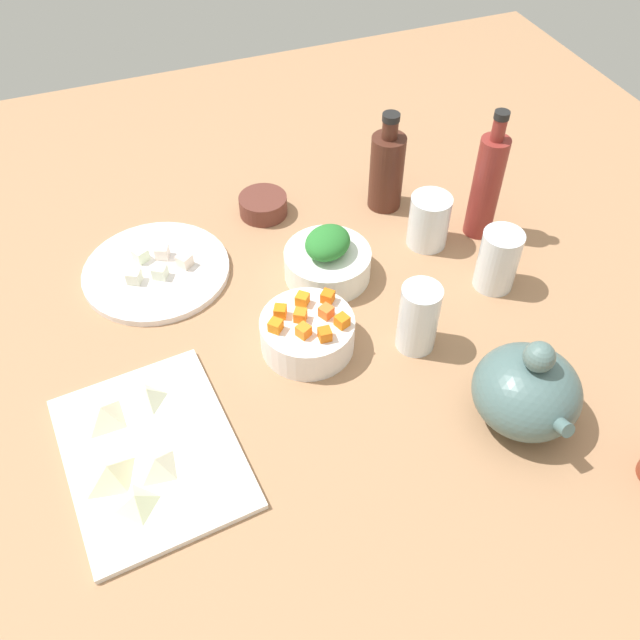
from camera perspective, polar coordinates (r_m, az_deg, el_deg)
tabletop at (r=105.91cm, az=0.00°, el=-2.39°), size 190.00×190.00×3.00cm
cutting_board at (r=95.20cm, az=-14.13°, el=-10.81°), size 30.74×24.68×1.00cm
plate_tofu at (r=118.49cm, az=-13.72°, el=4.08°), size 24.93×24.93×1.20cm
bowl_greens at (r=113.53cm, az=0.64°, el=4.79°), size 14.63×14.63×5.11cm
bowl_carrots at (r=102.21cm, az=-1.07°, el=-1.15°), size 14.42×14.42×5.56cm
bowl_small_side at (r=127.46cm, az=-4.85°, el=9.69°), size 8.98×8.98×3.65cm
teapot at (r=95.73cm, az=17.17°, el=-5.75°), size 16.46×14.69×15.06cm
bottle_1 at (r=126.23cm, az=5.68°, el=12.60°), size 6.27×6.27×19.10cm
bottle_2 at (r=121.23cm, az=13.96°, el=11.07°), size 5.02×5.02×24.14cm
drinking_glass_0 at (r=101.29cm, az=8.35°, el=0.19°), size 6.08×6.08×11.68cm
drinking_glass_1 at (r=120.11cm, az=9.23°, el=8.31°), size 7.18×7.18×9.67cm
drinking_glass_2 at (r=113.81cm, az=14.89°, el=4.94°), size 6.67×6.67×10.78cm
carrot_cube_0 at (r=97.17cm, az=0.41°, el=-1.22°), size 1.93×1.93×1.80cm
carrot_cube_1 at (r=97.65cm, az=-1.41°, el=-0.92°), size 2.42×2.42×1.80cm
carrot_cube_2 at (r=100.42cm, az=-3.40°, el=0.73°), size 2.43×2.43×1.80cm
carrot_cube_3 at (r=98.98cm, az=1.89°, el=-0.08°), size 2.32×2.32×1.80cm
carrot_cube_4 at (r=102.06cm, az=-1.51°, el=1.77°), size 2.54×2.54×1.80cm
carrot_cube_5 at (r=102.41cm, az=0.65°, el=1.99°), size 2.55×2.55×1.80cm
carrot_cube_6 at (r=100.22cm, az=0.53°, el=0.71°), size 2.43×2.43×1.80cm
carrot_cube_7 at (r=98.52cm, az=-3.80°, el=-0.47°), size 2.55×2.55×1.80cm
carrot_cube_8 at (r=99.73cm, az=-1.68°, el=0.39°), size 2.48×2.48×1.80cm
chopped_greens_mound at (r=110.40cm, az=0.66°, el=6.59°), size 10.82×11.03×4.34cm
tofu_cube_0 at (r=115.85cm, az=-15.52°, el=3.58°), size 2.97×2.97×2.20cm
tofu_cube_1 at (r=115.61cm, az=-13.44°, el=4.00°), size 3.01×3.01×2.20cm
tofu_cube_2 at (r=119.60cm, az=-14.99°, el=5.35°), size 2.97×2.97×2.20cm
tofu_cube_3 at (r=116.82cm, az=-11.43°, el=4.97°), size 3.08×3.08×2.20cm
tofu_cube_4 at (r=119.34cm, az=-13.27°, el=5.65°), size 2.87×2.87×2.20cm
dumpling_0 at (r=90.06cm, az=-15.37°, el=-14.55°), size 4.66×4.45×2.28cm
dumpling_1 at (r=92.65cm, az=-17.48°, el=-12.23°), size 7.10×7.35×2.93cm
dumpling_2 at (r=98.23cm, az=-17.95°, el=-7.56°), size 7.12×7.13×2.81cm
dumpling_3 at (r=92.06cm, az=-13.72°, el=-11.79°), size 6.44×6.42×2.31cm
dumpling_4 at (r=98.77cm, az=-14.44°, el=-6.12°), size 4.37×4.04×2.45cm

